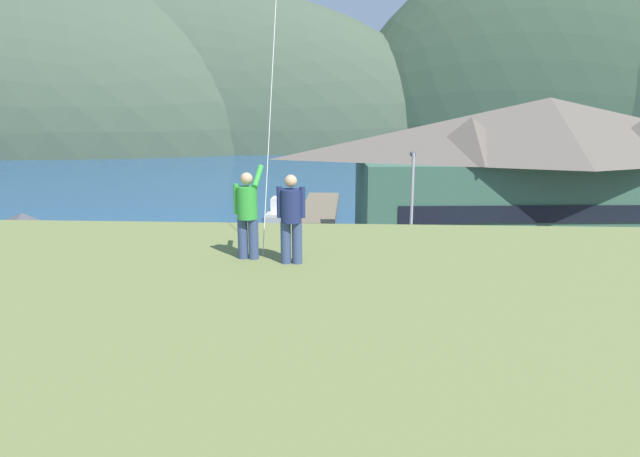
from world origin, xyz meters
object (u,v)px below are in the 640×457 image
person_kite_flyer (247,212)px  parked_car_back_row_right (485,308)px  parked_car_front_row_red (547,357)px  parked_car_mid_row_center (212,359)px  parking_light_pole (411,216)px  harbor_lodge (545,172)px  moored_boat_wharfside (280,213)px  storage_shed_near_lot (29,275)px  parked_car_front_row_end (199,301)px  parked_car_mid_row_near (381,355)px  wharf_dock (320,209)px  person_companion (291,216)px  parked_car_front_row_silver (385,296)px

person_kite_flyer → parked_car_back_row_right: bearing=60.9°
parked_car_front_row_red → parked_car_mid_row_center: bearing=-176.3°
parked_car_front_row_red → parking_light_pole: 11.27m
parked_car_mid_row_center → parked_car_front_row_red: size_ratio=1.00×
harbor_lodge → moored_boat_wharfside: size_ratio=4.56×
storage_shed_near_lot → parked_car_front_row_end: (6.94, 2.38, -1.93)m
parked_car_front_row_end → person_kite_flyer: bearing=-71.0°
parked_car_front_row_end → parked_car_mid_row_near: 10.17m
wharf_dock → person_kite_flyer: 44.06m
person_kite_flyer → person_companion: 0.95m
storage_shed_near_lot → person_companion: size_ratio=3.95×
wharf_dock → parking_light_pole: (6.17, -23.75, 4.18)m
parked_car_front_row_silver → parking_light_pole: (1.45, 3.05, 3.46)m
storage_shed_near_lot → parked_car_back_row_right: 20.69m
parked_car_front_row_red → parked_car_mid_row_near: size_ratio=1.00×
storage_shed_near_lot → person_companion: 19.33m
parked_car_mid_row_near → parked_car_back_row_right: bearing=46.5°
harbor_lodge → moored_boat_wharfside: 22.35m
parked_car_mid_row_center → parked_car_front_row_end: size_ratio=0.98×
wharf_dock → parked_car_mid_row_center: parked_car_mid_row_center is taller
harbor_lodge → storage_shed_near_lot: bearing=-148.5°
parking_light_pole → parked_car_mid_row_near: bearing=-101.4°
parked_car_mid_row_center → storage_shed_near_lot: bearing=156.3°
storage_shed_near_lot → harbor_lodge: bearing=31.5°
parked_car_back_row_right → person_kite_flyer: person_kite_flyer is taller
person_kite_flyer → storage_shed_near_lot: bearing=133.4°
moored_boat_wharfside → parked_car_front_row_silver: 24.27m
parked_car_mid_row_center → parked_car_front_row_silver: 10.27m
parking_light_pole → parked_car_front_row_end: bearing=-157.7°
parked_car_front_row_end → parked_car_front_row_red: 15.74m
parked_car_front_row_silver → person_companion: (-2.88, -16.80, 7.34)m
parking_light_pole → person_kite_flyer: (-5.23, -19.55, 3.89)m
parked_car_front_row_end → parked_car_front_row_red: same height
storage_shed_near_lot → person_kite_flyer: 18.53m
moored_boat_wharfside → parked_car_front_row_silver: bearing=-70.7°
parked_car_mid_row_center → harbor_lodge: bearing=48.5°
wharf_dock → parked_car_mid_row_near: parked_car_mid_row_near is taller
storage_shed_near_lot → moored_boat_wharfside: (7.96, 26.54, -2.28)m
harbor_lodge → parked_car_mid_row_near: size_ratio=6.45×
parked_car_mid_row_center → parked_car_front_row_end: (-2.13, 6.37, 0.00)m
parked_car_front_row_silver → person_companion: size_ratio=2.49×
parked_car_mid_row_near → person_kite_flyer: bearing=-108.6°
parked_car_mid_row_center → parking_light_pole: size_ratio=0.55×
moored_boat_wharfside → parked_car_front_row_silver: (8.01, -22.91, 0.34)m
wharf_dock → moored_boat_wharfside: (-3.28, -3.90, 0.37)m
storage_shed_near_lot → parked_car_front_row_end: 7.59m
parking_light_pole → person_kite_flyer: bearing=-105.0°
parked_car_mid_row_center → parked_car_front_row_silver: size_ratio=0.98×
parked_car_front_row_silver → parking_light_pole: bearing=64.7°
moored_boat_wharfside → parked_car_front_row_red: 32.72m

